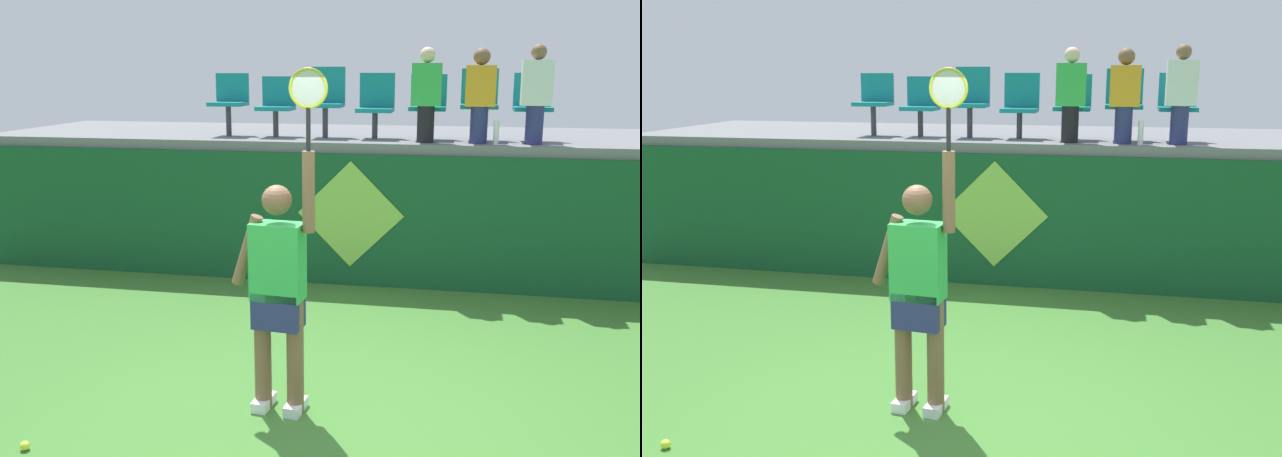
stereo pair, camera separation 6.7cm
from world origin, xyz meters
TOP-DOWN VIEW (x-y plane):
  - ground_plane at (0.00, 0.00)m, footprint 40.00×40.00m
  - court_back_wall at (0.00, 3.54)m, footprint 10.27×0.20m
  - spectator_platform at (0.00, 4.91)m, footprint 10.27×2.83m
  - tennis_player at (-0.19, 0.16)m, footprint 0.75×0.30m
  - tennis_ball at (-1.76, -0.76)m, footprint 0.07×0.07m
  - water_bottle at (1.46, 3.67)m, footprint 0.06×0.06m
  - stadium_chair_0 at (-1.89, 4.20)m, footprint 0.44×0.42m
  - stadium_chair_1 at (-1.26, 4.20)m, footprint 0.44×0.42m
  - stadium_chair_2 at (-0.62, 4.21)m, footprint 0.44×0.42m
  - stadium_chair_3 at (0.01, 4.21)m, footprint 0.44×0.42m
  - stadium_chair_4 at (0.65, 4.20)m, footprint 0.44×0.42m
  - stadium_chair_5 at (1.27, 4.21)m, footprint 0.44×0.42m
  - stadium_chair_6 at (1.89, 4.20)m, footprint 0.44×0.42m
  - spectator_0 at (1.27, 3.78)m, footprint 0.34×0.20m
  - spectator_1 at (1.89, 3.80)m, footprint 0.34×0.20m
  - spectator_2 at (0.65, 3.78)m, footprint 0.34×0.20m
  - wall_signage_mount at (-0.18, 3.43)m, footprint 1.27×0.01m

SIDE VIEW (x-z plane):
  - ground_plane at x=0.00m, z-range 0.00..0.00m
  - wall_signage_mount at x=-0.18m, z-range -0.75..0.76m
  - tennis_ball at x=-1.76m, z-range 0.00..0.07m
  - court_back_wall at x=0.00m, z-range 0.00..1.59m
  - tennis_player at x=-0.19m, z-range -0.30..2.27m
  - spectator_platform at x=0.00m, z-range 1.59..1.71m
  - water_bottle at x=1.46m, z-range 1.71..1.98m
  - stadium_chair_1 at x=-1.26m, z-range 1.75..2.51m
  - stadium_chair_3 at x=0.01m, z-range 1.74..2.54m
  - stadium_chair_4 at x=0.65m, z-range 1.76..2.54m
  - stadium_chair_6 at x=1.89m, z-range 1.76..2.56m
  - stadium_chair_0 at x=-1.89m, z-range 1.77..2.57m
  - stadium_chair_5 at x=1.27m, z-range 1.76..2.62m
  - stadium_chair_2 at x=-0.62m, z-range 1.76..2.63m
  - spectator_0 at x=1.27m, z-range 1.73..2.81m
  - spectator_2 at x=0.65m, z-range 1.73..2.82m
  - spectator_1 at x=1.89m, z-range 1.73..2.85m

